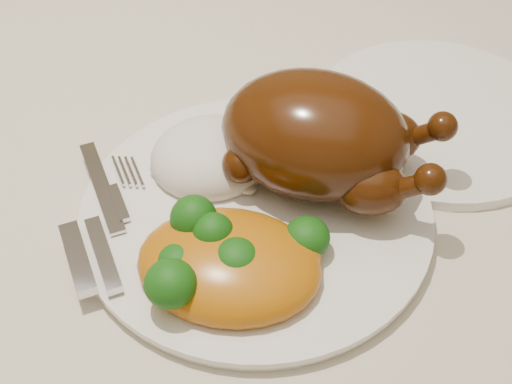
# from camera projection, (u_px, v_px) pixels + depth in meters

# --- Properties ---
(dining_table) EXTENTS (1.60, 0.90, 0.76)m
(dining_table) POSITION_uv_depth(u_px,v_px,m) (116.00, 247.00, 0.70)
(dining_table) COLOR brown
(dining_table) RESTS_ON floor
(tablecloth) EXTENTS (1.73, 1.03, 0.18)m
(tablecloth) POSITION_uv_depth(u_px,v_px,m) (105.00, 195.00, 0.65)
(tablecloth) COLOR beige
(tablecloth) RESTS_ON dining_table
(dinner_plate) EXTENTS (0.31, 0.31, 0.01)m
(dinner_plate) POSITION_uv_depth(u_px,v_px,m) (256.00, 214.00, 0.58)
(dinner_plate) COLOR white
(dinner_plate) RESTS_ON tablecloth
(side_plate) EXTENTS (0.27, 0.27, 0.01)m
(side_plate) POSITION_uv_depth(u_px,v_px,m) (438.00, 116.00, 0.67)
(side_plate) COLOR white
(side_plate) RESTS_ON tablecloth
(roast_chicken) EXTENTS (0.20, 0.15, 0.10)m
(roast_chicken) POSITION_uv_depth(u_px,v_px,m) (320.00, 136.00, 0.57)
(roast_chicken) COLOR #401A06
(roast_chicken) RESTS_ON dinner_plate
(rice_mound) EXTENTS (0.13, 0.12, 0.05)m
(rice_mound) POSITION_uv_depth(u_px,v_px,m) (211.00, 158.00, 0.61)
(rice_mound) COLOR white
(rice_mound) RESTS_ON dinner_plate
(mac_and_cheese) EXTENTS (0.15, 0.12, 0.06)m
(mac_and_cheese) POSITION_uv_depth(u_px,v_px,m) (230.00, 262.00, 0.52)
(mac_and_cheese) COLOR #B3620B
(mac_and_cheese) RESTS_ON dinner_plate
(cutlery) EXTENTS (0.07, 0.17, 0.01)m
(cutlery) POSITION_uv_depth(u_px,v_px,m) (97.00, 233.00, 0.55)
(cutlery) COLOR silver
(cutlery) RESTS_ON dinner_plate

